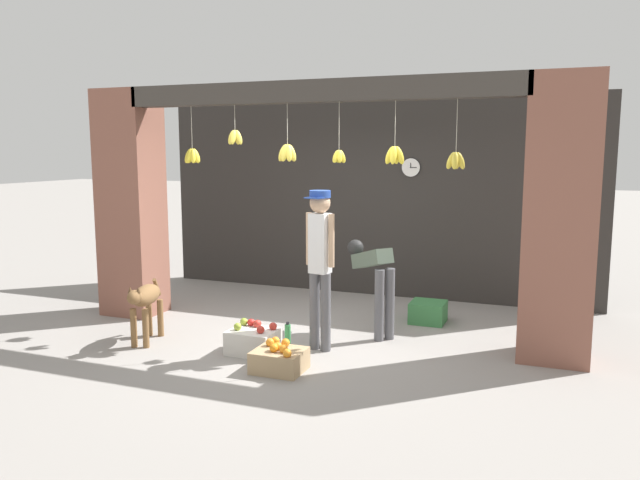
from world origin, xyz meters
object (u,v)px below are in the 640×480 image
at_px(water_bottle, 288,336).
at_px(shopkeeper, 320,256).
at_px(dog, 145,301).
at_px(worker_stooping, 374,275).
at_px(wall_clock, 411,167).
at_px(fruit_crate_oranges, 279,359).
at_px(produce_box_green, 428,312).
at_px(fruit_crate_apples, 253,340).

bearing_deg(water_bottle, shopkeeper, 7.81).
distance_m(dog, shopkeeper, 2.05).
relative_size(shopkeeper, worker_stooping, 1.62).
relative_size(dog, wall_clock, 2.98).
relative_size(worker_stooping, fruit_crate_oranges, 2.20).
bearing_deg(fruit_crate_oranges, wall_clock, 81.89).
height_order(shopkeeper, worker_stooping, shopkeeper).
height_order(shopkeeper, produce_box_green, shopkeeper).
bearing_deg(worker_stooping, produce_box_green, 8.41).
distance_m(worker_stooping, wall_clock, 2.28).
bearing_deg(dog, water_bottle, 90.63).
xyz_separation_m(shopkeeper, fruit_crate_apples, (-0.63, -0.35, -0.89)).
height_order(worker_stooping, water_bottle, worker_stooping).
relative_size(water_bottle, wall_clock, 1.03).
distance_m(shopkeeper, fruit_crate_apples, 1.15).
bearing_deg(produce_box_green, wall_clock, 113.76).
distance_m(shopkeeper, fruit_crate_oranges, 1.19).
height_order(shopkeeper, wall_clock, wall_clock).
bearing_deg(fruit_crate_apples, water_bottle, 48.31).
relative_size(dog, worker_stooping, 0.77).
height_order(dog, water_bottle, dog).
bearing_deg(fruit_crate_oranges, fruit_crate_apples, 140.47).
relative_size(fruit_crate_apples, produce_box_green, 1.17).
xyz_separation_m(produce_box_green, wall_clock, (-0.53, 1.20, 1.77)).
distance_m(shopkeeper, wall_clock, 2.85).
relative_size(shopkeeper, fruit_crate_oranges, 3.55).
height_order(dog, worker_stooping, worker_stooping).
bearing_deg(worker_stooping, shopkeeper, -165.36).
xyz_separation_m(dog, shopkeeper, (1.92, 0.46, 0.55)).
bearing_deg(water_bottle, fruit_crate_apples, -131.69).
relative_size(shopkeeper, fruit_crate_apples, 3.46).
distance_m(fruit_crate_oranges, produce_box_green, 2.47).
relative_size(worker_stooping, wall_clock, 3.89).
height_order(worker_stooping, fruit_crate_oranges, worker_stooping).
xyz_separation_m(dog, fruit_crate_oranges, (1.78, -0.30, -0.36)).
height_order(dog, shopkeeper, shopkeeper).
bearing_deg(fruit_crate_oranges, water_bottle, 107.49).
height_order(produce_box_green, water_bottle, water_bottle).
xyz_separation_m(fruit_crate_apples, water_bottle, (0.27, 0.30, -0.01)).
distance_m(fruit_crate_oranges, wall_clock, 3.91).
xyz_separation_m(fruit_crate_oranges, produce_box_green, (1.02, 2.25, 0.01)).
bearing_deg(water_bottle, wall_clock, 75.40).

